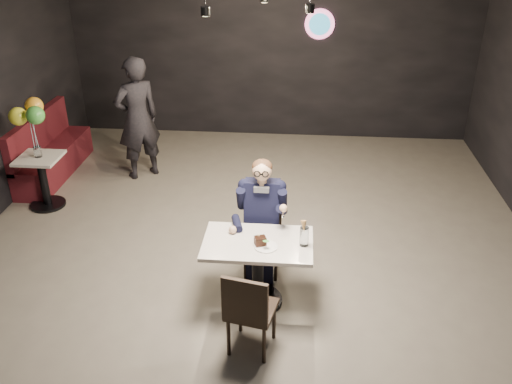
# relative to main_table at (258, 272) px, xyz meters

# --- Properties ---
(floor) EXTENTS (9.00, 9.00, 0.00)m
(floor) POSITION_rel_main_table_xyz_m (-0.16, 0.37, -0.38)
(floor) COLOR slate
(floor) RESTS_ON ground
(wall_sign) EXTENTS (0.50, 0.06, 0.50)m
(wall_sign) POSITION_rel_main_table_xyz_m (0.64, 4.84, 1.62)
(wall_sign) COLOR pink
(wall_sign) RESTS_ON floor
(main_table) EXTENTS (1.10, 0.70, 0.75)m
(main_table) POSITION_rel_main_table_xyz_m (0.00, 0.00, 0.00)
(main_table) COLOR white
(main_table) RESTS_ON floor
(chair_far) EXTENTS (0.42, 0.46, 0.92)m
(chair_far) POSITION_rel_main_table_xyz_m (-0.00, 0.55, 0.09)
(chair_far) COLOR black
(chair_far) RESTS_ON floor
(chair_near) EXTENTS (0.51, 0.54, 0.92)m
(chair_near) POSITION_rel_main_table_xyz_m (-0.00, -0.67, 0.09)
(chair_near) COLOR black
(chair_near) RESTS_ON floor
(seated_man) EXTENTS (0.60, 0.80, 1.44)m
(seated_man) POSITION_rel_main_table_xyz_m (-0.00, 0.55, 0.34)
(seated_man) COLOR black
(seated_man) RESTS_ON floor
(dessert_plate) EXTENTS (0.23, 0.23, 0.01)m
(dessert_plate) POSITION_rel_main_table_xyz_m (0.09, -0.09, 0.38)
(dessert_plate) COLOR white
(dessert_plate) RESTS_ON main_table
(cake_slice) EXTENTS (0.13, 0.12, 0.08)m
(cake_slice) POSITION_rel_main_table_xyz_m (0.03, -0.07, 0.43)
(cake_slice) COLOR black
(cake_slice) RESTS_ON dessert_plate
(mint_leaf) EXTENTS (0.07, 0.04, 0.01)m
(mint_leaf) POSITION_rel_main_table_xyz_m (0.09, -0.13, 0.47)
(mint_leaf) COLOR green
(mint_leaf) RESTS_ON cake_slice
(sundae_glass) EXTENTS (0.09, 0.09, 0.20)m
(sundae_glass) POSITION_rel_main_table_xyz_m (0.46, -0.02, 0.48)
(sundae_glass) COLOR silver
(sundae_glass) RESTS_ON main_table
(wafer_cone) EXTENTS (0.07, 0.07, 0.12)m
(wafer_cone) POSITION_rel_main_table_xyz_m (0.45, -0.06, 0.61)
(wafer_cone) COLOR tan
(wafer_cone) RESTS_ON sundae_glass
(booth_bench) EXTENTS (0.48, 1.93, 0.97)m
(booth_bench) POSITION_rel_main_table_xyz_m (-3.41, 2.84, 0.11)
(booth_bench) COLOR #450E11
(booth_bench) RESTS_ON floor
(side_table) EXTENTS (0.55, 0.55, 0.69)m
(side_table) POSITION_rel_main_table_xyz_m (-3.11, 1.84, -0.03)
(side_table) COLOR white
(side_table) RESTS_ON floor
(balloon_vase) EXTENTS (0.10, 0.10, 0.14)m
(balloon_vase) POSITION_rel_main_table_xyz_m (-3.11, 1.84, 0.45)
(balloon_vase) COLOR silver
(balloon_vase) RESTS_ON side_table
(balloon_bunch) EXTENTS (0.43, 0.43, 0.71)m
(balloon_bunch) POSITION_rel_main_table_xyz_m (-3.11, 1.84, 0.88)
(balloon_bunch) COLOR #F8FA34
(balloon_bunch) RESTS_ON balloon_vase
(passerby) EXTENTS (0.81, 0.78, 1.86)m
(passerby) POSITION_rel_main_table_xyz_m (-2.04, 2.93, 0.56)
(passerby) COLOR black
(passerby) RESTS_ON floor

